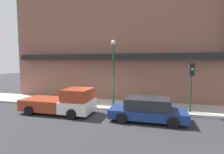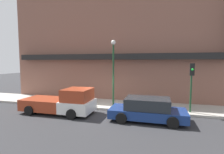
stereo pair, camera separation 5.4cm
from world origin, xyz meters
The scene contains 8 objects.
ground_plane centered at (0.00, 0.00, 0.00)m, with size 80.00×80.00×0.00m, color #2D2D30.
sidewalk centered at (0.00, 1.54, 0.08)m, with size 36.00×3.09×0.16m.
building centered at (0.01, 4.57, 5.48)m, with size 19.80×3.80×10.97m.
pickup_truck centered at (-2.27, -1.41, 0.76)m, with size 5.01×2.21×1.76m.
parked_car centered at (3.48, -1.41, 0.68)m, with size 4.52×2.09×1.39m.
fire_hydrant centered at (-0.72, 0.41, 0.48)m, with size 0.18×0.18×0.64m.
street_lamp centered at (0.73, 0.96, 3.35)m, with size 0.36×0.36×5.03m.
traffic_light centered at (6.20, 0.51, 2.44)m, with size 0.28×0.42×3.29m.
Camera 2 is at (4.12, -11.93, 3.56)m, focal length 28.00 mm.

